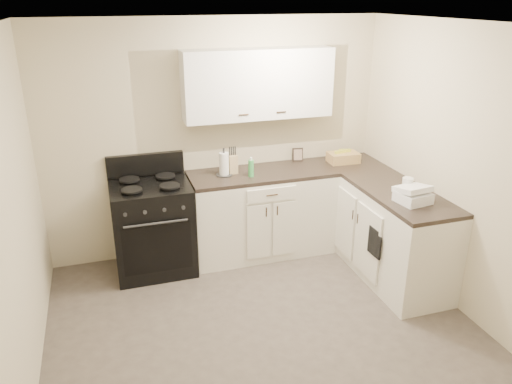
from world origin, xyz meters
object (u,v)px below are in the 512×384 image
object	(u,v)px
stove	(153,228)
knife_block	(233,164)
paper_towel	(224,164)
countertop_grill	(413,197)
wicker_basket	(343,157)

from	to	relation	value
stove	knife_block	distance (m)	1.05
paper_towel	countertop_grill	size ratio (longest dim) A/B	0.90
wicker_basket	countertop_grill	distance (m)	1.24
paper_towel	countertop_grill	world-z (taller)	paper_towel
countertop_grill	knife_block	bearing A→B (deg)	128.66
knife_block	wicker_basket	xyz separation A→B (m)	(1.27, -0.01, -0.04)
knife_block	paper_towel	world-z (taller)	paper_towel
paper_towel	wicker_basket	xyz separation A→B (m)	(1.37, 0.02, -0.07)
countertop_grill	stove	bearing A→B (deg)	143.74
knife_block	paper_towel	size ratio (longest dim) A/B	0.82
wicker_basket	stove	bearing A→B (deg)	-178.27
stove	knife_block	xyz separation A→B (m)	(0.87, 0.08, 0.58)
stove	paper_towel	world-z (taller)	paper_towel
knife_block	countertop_grill	world-z (taller)	knife_block
wicker_basket	knife_block	bearing A→B (deg)	179.43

